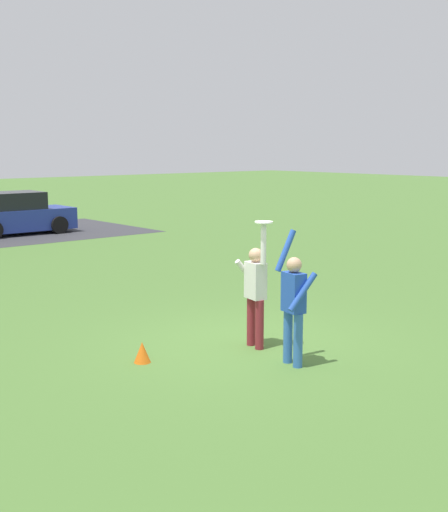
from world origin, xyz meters
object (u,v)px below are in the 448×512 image
Objects in this scene: person_defender at (294,301)px; field_cone_orange at (142,352)px; parked_car_blue at (16,215)px; person_catcher at (255,289)px; frisbee_disc at (264,222)px.

field_cone_orange is (-1.66, 1.58, -0.82)m from person_defender.
field_cone_orange is (-5.10, -16.00, -0.57)m from parked_car_blue.
field_cone_orange is at bearing -95.08° from person_catcher.
parked_car_blue is at bearing 72.31° from field_cone_orange.
person_catcher is 6.50× the size of field_cone_orange.
person_defender is at bearing -0.00° from person_catcher.
person_defender is 17.91m from parked_car_blue.
person_catcher is 1.06m from person_defender.
person_defender is at bearing -100.09° from parked_car_blue.
person_catcher is 16.86m from parked_car_blue.
person_defender reaches higher than field_cone_orange.
person_catcher reaches higher than field_cone_orange.
field_cone_orange is (-1.82, 0.76, -1.93)m from frisbee_disc.
frisbee_disc is (-0.04, -0.22, 1.11)m from person_catcher.
person_catcher is 7.23× the size of frisbee_disc.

